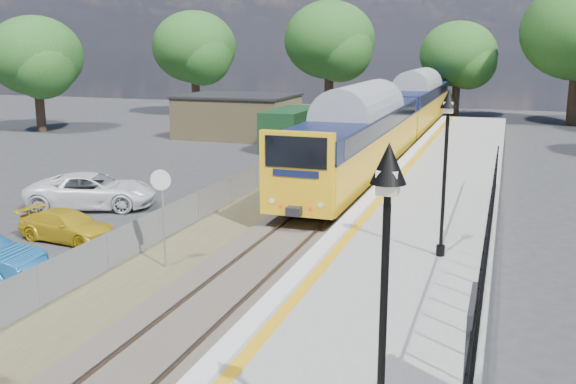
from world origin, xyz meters
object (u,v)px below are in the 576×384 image
at_px(train, 396,114).
at_px(car_white, 92,191).
at_px(victorian_lamp_north, 447,134).
at_px(victorian_lamp_south, 386,240).
at_px(speed_sign, 162,201).
at_px(car_yellow, 67,226).

xyz_separation_m(train, car_white, (-9.33, -19.25, -1.62)).
relative_size(victorian_lamp_north, train, 0.11).
distance_m(victorian_lamp_north, car_white, 15.70).
bearing_deg(victorian_lamp_south, speed_sign, 133.23).
distance_m(victorian_lamp_south, speed_sign, 12.15).
bearing_deg(car_white, car_yellow, -174.39).
relative_size(victorian_lamp_south, victorian_lamp_north, 1.00).
xyz_separation_m(car_yellow, car_white, (-1.98, 4.21, 0.20)).
relative_size(speed_sign, car_yellow, 0.85).
distance_m(speed_sign, car_yellow, 5.15).
height_order(victorian_lamp_north, car_white, victorian_lamp_north).
xyz_separation_m(victorian_lamp_north, car_yellow, (-12.65, 0.24, -3.77)).
bearing_deg(speed_sign, car_white, 126.94).
relative_size(train, car_white, 7.82).
height_order(train, speed_sign, train).
relative_size(victorian_lamp_north, car_white, 0.88).
height_order(victorian_lamp_north, train, victorian_lamp_north).
bearing_deg(speed_sign, victorian_lamp_north, -3.12).
bearing_deg(speed_sign, train, 71.58).
bearing_deg(train, victorian_lamp_south, -80.73).
height_order(train, car_yellow, train).
bearing_deg(victorian_lamp_north, car_yellow, 178.93).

